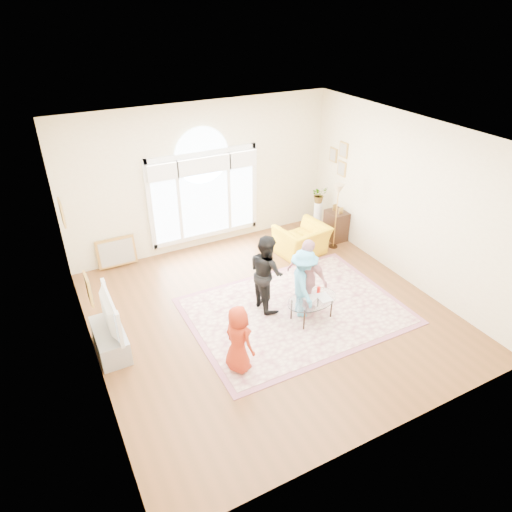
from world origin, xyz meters
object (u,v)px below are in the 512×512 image
armchair (302,240)px  area_rug (295,311)px  coffee_table (312,300)px  tv_console (110,340)px  television (105,314)px

armchair → area_rug: bearing=46.9°
coffee_table → area_rug: bearing=106.2°
armchair → coffee_table: bearing=53.8°
area_rug → armchair: 2.18m
tv_console → coffee_table: bearing=-13.3°
tv_console → coffee_table: 3.43m
tv_console → television: bearing=0.0°
tv_console → television: television is taller
coffee_table → tv_console: bearing=160.1°
area_rug → television: (-3.20, 0.48, 0.73)m
tv_console → armchair: (4.44, 1.28, 0.13)m
television → coffee_table: (3.33, -0.79, -0.34)m
tv_console → television: (0.01, 0.00, 0.53)m
area_rug → television: bearing=171.4°
coffee_table → armchair: 2.35m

